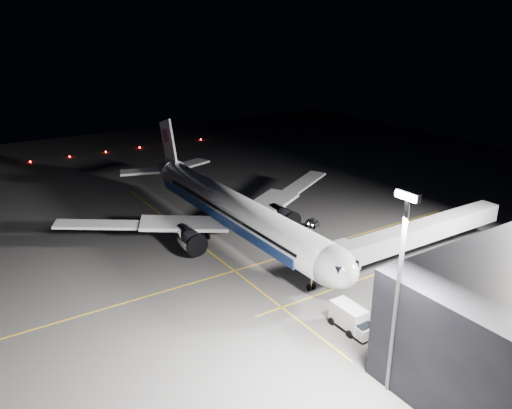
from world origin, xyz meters
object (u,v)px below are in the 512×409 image
object	(u,v)px
baggage_tug	(312,223)
safety_cone_c	(232,218)
jet_bridge	(413,234)
safety_cone_b	(275,244)
floodlight_mast_south	(399,278)
safety_cone_a	(299,220)
airliner	(231,208)
service_truck	(352,318)

from	to	relation	value
baggage_tug	safety_cone_c	size ratio (longest dim) A/B	3.74
jet_bridge	safety_cone_b	bearing A→B (deg)	-138.70
safety_cone_b	safety_cone_c	bearing A→B (deg)	180.00
jet_bridge	safety_cone_c	world-z (taller)	jet_bridge
safety_cone_b	floodlight_mast_south	bearing A→B (deg)	-16.41
floodlight_mast_south	safety_cone_a	size ratio (longest dim) A/B	39.12
floodlight_mast_south	safety_cone_a	world-z (taller)	floodlight_mast_south
safety_cone_b	jet_bridge	bearing A→B (deg)	41.30
safety_cone_a	safety_cone_b	xyz separation A→B (m)	(6.45, -9.92, 0.06)
airliner	safety_cone_a	distance (m)	14.77
airliner	floodlight_mast_south	world-z (taller)	floodlight_mast_south
floodlight_mast_south	safety_cone_c	xyz separation A→B (m)	(-48.00, 10.01, -12.03)
airliner	baggage_tug	xyz separation A→B (m)	(3.94, 14.39, -4.46)
service_truck	safety_cone_a	xyz separation A→B (m)	(-30.95, 15.92, -1.34)
jet_bridge	service_truck	distance (m)	21.99
safety_cone_a	service_truck	bearing A→B (deg)	-27.23
baggage_tug	safety_cone_c	bearing A→B (deg)	-157.42
safety_cone_a	safety_cone_b	size ratio (longest dim) A/B	0.82
airliner	safety_cone_a	xyz separation A→B (m)	(0.63, 13.92, -4.90)
airliner	floodlight_mast_south	xyz separation A→B (m)	(41.08, -6.01, 7.21)
airliner	safety_cone_b	size ratio (longest dim) A/B	94.81
floodlight_mast_south	safety_cone_c	world-z (taller)	floodlight_mast_south
jet_bridge	safety_cone_c	size ratio (longest dim) A/B	50.35
airliner	safety_cone_b	xyz separation A→B (m)	(7.08, 4.00, -4.84)
airliner	service_truck	bearing A→B (deg)	-3.63
baggage_tug	safety_cone_a	distance (m)	3.37
service_truck	baggage_tug	size ratio (longest dim) A/B	2.31
airliner	baggage_tug	distance (m)	15.57
service_truck	safety_cone_a	world-z (taller)	service_truck
baggage_tug	safety_cone_a	bearing A→B (deg)	166.90
baggage_tug	safety_cone_a	size ratio (longest dim) A/B	4.83
baggage_tug	jet_bridge	bearing A→B (deg)	-10.30
floodlight_mast_south	service_truck	xyz separation A→B (m)	(-9.50, 4.01, -10.77)
safety_cone_c	service_truck	bearing A→B (deg)	-8.86
floodlight_mast_south	safety_cone_a	xyz separation A→B (m)	(-40.45, 19.93, -12.11)
baggage_tug	safety_cone_b	xyz separation A→B (m)	(3.14, -10.39, -0.38)
safety_cone_a	safety_cone_c	bearing A→B (deg)	-127.27
jet_bridge	service_truck	size ratio (longest dim) A/B	5.83
jet_bridge	airliner	bearing A→B (deg)	-141.96
service_truck	baggage_tug	distance (m)	32.15
safety_cone_b	safety_cone_c	size ratio (longest dim) A/B	0.95
floodlight_mast_south	service_truck	distance (m)	14.91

